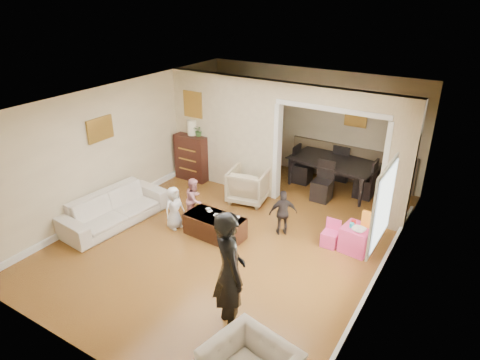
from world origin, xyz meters
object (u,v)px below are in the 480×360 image
Objects in this scene: coffee_cup at (217,217)px; dining_table at (333,175)px; table_lamp at (192,127)px; cyan_cup at (352,225)px; dresser at (193,157)px; child_kneel_a at (174,208)px; adult_person at (229,273)px; armchair_back at (249,185)px; sofa at (114,209)px; child_kneel_b at (194,200)px; coffee_table at (215,226)px; play_table at (356,239)px; child_toddler at (283,213)px.

dining_table is (1.05, 3.17, -0.12)m from coffee_cup.
table_lamp is 4.49m from cyan_cup.
child_kneel_a is at bearing -61.84° from dresser.
dresser is 0.61× the size of adult_person.
armchair_back reaches higher than cyan_cup.
sofa is 1.59m from child_kneel_b.
sofa reaches higher than coffee_table.
child_kneel_a is at bearing -161.72° from play_table.
armchair_back is at bearing -123.65° from dining_table.
coffee_cup is at bearing 2.94° from child_toddler.
dresser is at bearing -7.25° from adult_person.
table_lamp is 0.32× the size of coffee_table.
dresser is 3.24m from child_toddler.
dresser is 0.74m from table_lamp.
child_kneel_a is (-0.65, -1.74, 0.06)m from armchair_back.
cyan_cup is at bearing -66.59° from adult_person.
table_lamp is at bearing 41.00° from child_kneel_a.
coffee_cup is (2.09, 0.58, 0.15)m from sofa.
adult_person is at bearing -50.25° from coffee_table.
child_kneel_b is at bearing -3.84° from adult_person.
dresser is at bearing 5.10° from sofa.
dining_table is 1.09× the size of adult_person.
dresser is at bearing 135.44° from coffee_table.
child_kneel_a is (-3.18, -1.03, -0.08)m from cyan_cup.
coffee_cup is 3.34m from dining_table.
adult_person is at bearing -51.38° from coffee_cup.
child_kneel_b reaches higher than coffee_table.
play_table is at bearing 150.38° from child_toddler.
child_kneel_b reaches higher than play_table.
dining_table is 2.20× the size of child_toddler.
child_toddler reaches higher than cyan_cup.
child_kneel_b is at bearing 156.37° from coffee_cup.
adult_person is 2.02× the size of child_toddler.
table_lamp is 5.15m from adult_person.
sofa is 1.92× the size of coffee_table.
dining_table is at bearing -142.13° from armchair_back.
cyan_cup is (-0.10, -0.05, 0.28)m from play_table.
sofa reaches higher than coffee_cup.
adult_person is at bearing -77.82° from dining_table.
coffee_table is 2.51m from cyan_cup.
coffee_table is at bearing -67.16° from child_kneel_a.
child_toddler is (-1.38, -0.18, 0.22)m from play_table.
child_kneel_b is (1.29, 0.93, 0.14)m from sofa.
cyan_cup is 0.09× the size of child_kneel_a.
sofa reaches higher than play_table.
adult_person is at bearing -47.19° from table_lamp.
play_table is (4.39, -1.01, -1.06)m from table_lamp.
dresser is 13.99× the size of cyan_cup.
child_toddler reaches higher than child_kneel_a.
cyan_cup is at bearing 153.77° from armchair_back.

